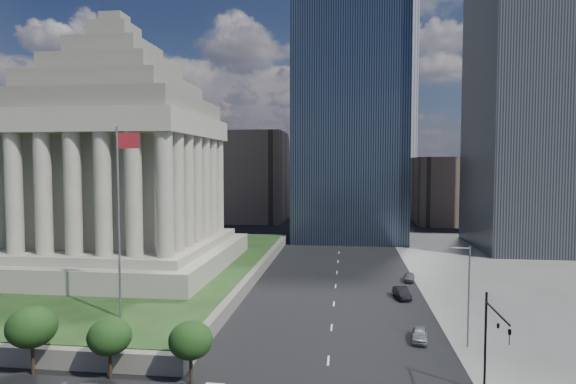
% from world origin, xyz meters
% --- Properties ---
extents(ground, '(500.00, 500.00, 0.00)m').
position_xyz_m(ground, '(0.00, 100.00, 0.00)').
color(ground, black).
rests_on(ground, ground).
extents(plaza_terrace, '(66.00, 70.00, 1.80)m').
position_xyz_m(plaza_terrace, '(-45.00, 50.00, 0.90)').
color(plaza_terrace, '#666258').
rests_on(plaza_terrace, ground).
extents(plaza_lawn, '(64.00, 68.00, 0.10)m').
position_xyz_m(plaza_lawn, '(-45.00, 50.00, 1.85)').
color(plaza_lawn, '#1B3516').
rests_on(plaza_lawn, plaza_terrace).
extents(war_memorial, '(34.00, 34.00, 39.00)m').
position_xyz_m(war_memorial, '(-34.00, 48.00, 21.40)').
color(war_memorial, gray).
rests_on(war_memorial, plaza_lawn).
extents(flagpole, '(2.52, 0.24, 20.00)m').
position_xyz_m(flagpole, '(-21.83, 24.00, 13.11)').
color(flagpole, slate).
rests_on(flagpole, plaza_lawn).
extents(midrise_glass, '(26.00, 26.00, 60.00)m').
position_xyz_m(midrise_glass, '(2.00, 95.00, 30.00)').
color(midrise_glass, black).
rests_on(midrise_glass, ground).
extents(highrise_ne, '(26.00, 28.00, 100.00)m').
position_xyz_m(highrise_ne, '(42.00, 85.00, 50.00)').
color(highrise_ne, black).
rests_on(highrise_ne, ground).
extents(building_filler_ne, '(20.00, 30.00, 20.00)m').
position_xyz_m(building_filler_ne, '(32.00, 130.00, 10.00)').
color(building_filler_ne, brown).
rests_on(building_filler_ne, ground).
extents(building_filler_nw, '(24.00, 30.00, 28.00)m').
position_xyz_m(building_filler_nw, '(-30.00, 130.00, 14.00)').
color(building_filler_nw, brown).
rests_on(building_filler_nw, ground).
extents(traffic_signal_ne, '(0.30, 5.74, 8.00)m').
position_xyz_m(traffic_signal_ne, '(12.50, 13.70, 5.25)').
color(traffic_signal_ne, black).
rests_on(traffic_signal_ne, ground).
extents(street_lamp_north, '(2.13, 0.22, 10.00)m').
position_xyz_m(street_lamp_north, '(13.33, 25.00, 5.66)').
color(street_lamp_north, slate).
rests_on(street_lamp_north, ground).
extents(parked_sedan_near, '(2.07, 4.05, 1.32)m').
position_xyz_m(parked_sedan_near, '(9.00, 26.01, 0.66)').
color(parked_sedan_near, gray).
rests_on(parked_sedan_near, ground).
extents(parked_sedan_mid, '(4.62, 2.23, 1.46)m').
position_xyz_m(parked_sedan_mid, '(9.00, 41.76, 0.73)').
color(parked_sedan_mid, black).
rests_on(parked_sedan_mid, ground).
extents(parked_sedan_far, '(2.12, 4.06, 1.32)m').
position_xyz_m(parked_sedan_far, '(11.15, 51.46, 0.66)').
color(parked_sedan_far, '#4E5054').
rests_on(parked_sedan_far, ground).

